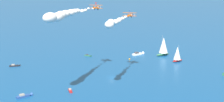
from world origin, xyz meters
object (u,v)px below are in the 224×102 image
sailboat_far_port (177,54)px  wingwalker_wingman (130,11)px  motorboat_near_centre (70,91)px  sailboat_inshore (163,46)px  marker_buoy (130,59)px  biplane_lead (96,7)px  motorboat_offshore (139,54)px  biplane_wingman (130,15)px  wingwalker_lead (96,3)px  motorboat_ahead (25,96)px  motorboat_mid_cluster (88,56)px  motorboat_trailing (15,66)px

sailboat_far_port → wingwalker_wingman: (-33.40, -30.35, 30.17)m
motorboat_near_centre → sailboat_far_port: 82.08m
sailboat_inshore → marker_buoy: (-24.37, -11.70, -6.08)m
marker_buoy → biplane_lead: size_ratio=0.29×
motorboat_offshore → biplane_wingman: biplane_wingman is taller
biplane_lead → wingwalker_lead: wingwalker_lead is taller
motorboat_ahead → wingwalker_lead: wingwalker_lead is taller
sailboat_far_port → motorboat_mid_cluster: bearing=164.4°
biplane_wingman → wingwalker_wingman: 2.15m
biplane_lead → wingwalker_wingman: bearing=-5.0°
biplane_wingman → motorboat_offshore: bearing=77.6°
motorboat_near_centre → motorboat_ahead: bearing=-162.4°
biplane_lead → motorboat_near_centre: bearing=-116.0°
motorboat_mid_cluster → marker_buoy: 29.38m
sailboat_far_port → wingwalker_lead: (-50.77, -28.80, 34.02)m
motorboat_offshore → marker_buoy: motorboat_offshore is taller
motorboat_trailing → motorboat_mid_cluster: motorboat_trailing is taller
motorboat_trailing → marker_buoy: marker_buoy is taller
sailboat_far_port → biplane_wingman: biplane_wingman is taller
motorboat_mid_cluster → marker_buoy: size_ratio=2.46×
wingwalker_lead → motorboat_ahead: bearing=-135.7°
sailboat_far_port → motorboat_offshore: sailboat_far_port is taller
biplane_lead → biplane_wingman: bearing=-5.1°
wingwalker_lead → marker_buoy: bearing=58.8°
sailboat_far_port → biplane_wingman: size_ratio=1.51×
motorboat_ahead → biplane_wingman: (48.46, 28.75, 32.44)m
sailboat_far_port → marker_buoy: (-29.99, 5.49, -4.59)m
sailboat_inshore → marker_buoy: 27.70m
motorboat_trailing → marker_buoy: bearing=11.3°
motorboat_trailing → biplane_lead: bearing=-22.3°
motorboat_mid_cluster → wingwalker_wingman: wingwalker_wingman is taller
sailboat_far_port → wingwalker_wingman: size_ratio=7.15×
sailboat_far_port → biplane_lead: biplane_lead is taller
marker_buoy → wingwalker_wingman: wingwalker_wingman is taller
motorboat_trailing → biplane_lead: size_ratio=0.91×
motorboat_near_centre → wingwalker_lead: 47.04m
marker_buoy → wingwalker_wingman: (-3.42, -35.84, 34.76)m
motorboat_trailing → biplane_lead: (49.45, -20.25, 36.35)m
motorboat_offshore → motorboat_mid_cluster: motorboat_offshore is taller
motorboat_near_centre → motorboat_trailing: (-37.70, 44.40, 0.11)m
sailboat_far_port → sailboat_inshore: (-5.62, 17.19, 1.49)m
sailboat_far_port → wingwalker_wingman: bearing=-137.7°
motorboat_offshore → biplane_lead: 66.54m
motorboat_offshore → motorboat_ahead: bearing=-127.1°
sailboat_far_port → motorboat_offshore: bearing=139.3°
motorboat_near_centre → wingwalker_wingman: 50.68m
motorboat_near_centre → motorboat_ahead: 20.28m
motorboat_ahead → biplane_wingman: bearing=30.7°
motorboat_offshore → wingwalker_lead: (-28.30, -48.17, 38.28)m
motorboat_near_centre → wingwalker_wingman: size_ratio=3.39×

